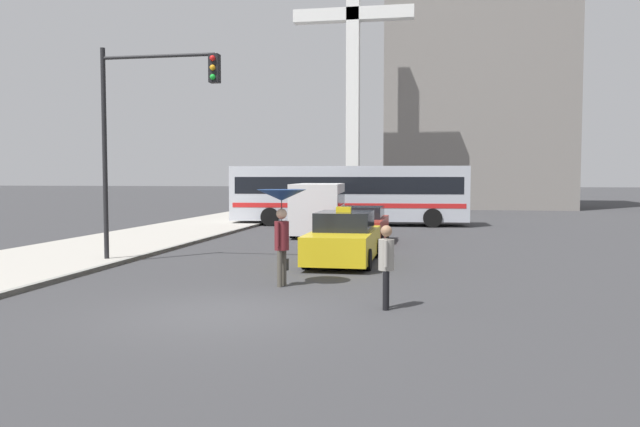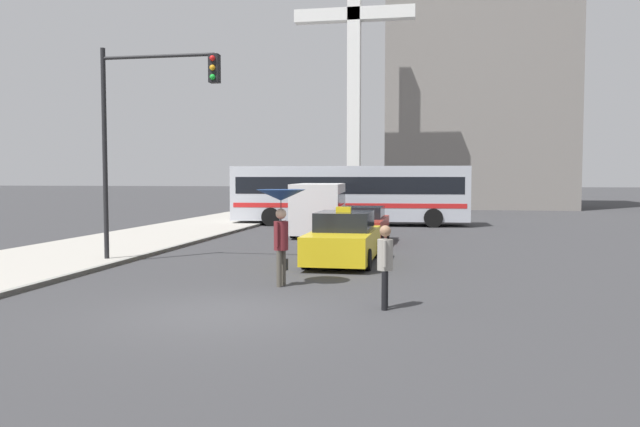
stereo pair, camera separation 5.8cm
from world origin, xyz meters
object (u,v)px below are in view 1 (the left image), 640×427
at_px(ambulance_van, 319,206).
at_px(pedestrian_man, 386,260).
at_px(sedan_red, 361,226).
at_px(city_bus, 349,192).
at_px(pedestrian_with_umbrella, 282,208).
at_px(monument_cross, 353,57).
at_px(taxi, 344,239).
at_px(traffic_light, 147,114).

height_order(ambulance_van, pedestrian_man, ambulance_van).
bearing_deg(sedan_red, city_bus, -79.31).
xyz_separation_m(ambulance_van, pedestrian_man, (4.08, -14.96, -0.30)).
distance_m(pedestrian_with_umbrella, monument_cross, 31.99).
relative_size(taxi, pedestrian_man, 2.75).
relative_size(ambulance_van, city_bus, 0.42).
bearing_deg(city_bus, monument_cross, -177.74).
bearing_deg(city_bus, pedestrian_man, 5.61).
height_order(taxi, pedestrian_man, taxi).
xyz_separation_m(pedestrian_with_umbrella, monument_cross, (-2.26, 30.55, 9.21)).
bearing_deg(sedan_red, pedestrian_with_umbrella, 85.58).
relative_size(pedestrian_man, monument_cross, 0.08).
height_order(pedestrian_with_umbrella, monument_cross, monument_cross).
bearing_deg(taxi, sedan_red, -88.89).
xyz_separation_m(city_bus, monument_cross, (-1.31, 11.89, 9.32)).
bearing_deg(pedestrian_man, ambulance_van, -166.95).
distance_m(sedan_red, city_bus, 9.22).
distance_m(taxi, pedestrian_man, 6.52).
xyz_separation_m(taxi, ambulance_van, (-2.36, 8.68, 0.56)).
distance_m(sedan_red, pedestrian_man, 11.88).
bearing_deg(city_bus, ambulance_van, -9.51).
relative_size(city_bus, pedestrian_with_umbrella, 5.52).
bearing_deg(pedestrian_with_umbrella, ambulance_van, 18.89).
relative_size(sedan_red, pedestrian_with_umbrella, 1.93).
height_order(traffic_light, monument_cross, monument_cross).
height_order(taxi, monument_cross, monument_cross).
height_order(taxi, pedestrian_with_umbrella, pedestrian_with_umbrella).
xyz_separation_m(pedestrian_with_umbrella, traffic_light, (-4.73, 2.96, 2.51)).
xyz_separation_m(sedan_red, monument_cross, (-3.01, 20.89, 10.39)).
distance_m(traffic_light, monument_cross, 28.50).
distance_m(sedan_red, traffic_light, 9.41).
relative_size(pedestrian_man, traffic_light, 0.26).
height_order(pedestrian_man, traffic_light, traffic_light).
relative_size(ambulance_van, traffic_light, 0.83).
distance_m(city_bus, pedestrian_with_umbrella, 18.69).
bearing_deg(pedestrian_with_umbrella, pedestrian_man, -116.58).
distance_m(pedestrian_man, monument_cross, 34.49).
xyz_separation_m(sedan_red, city_bus, (-1.70, 9.00, 1.07)).
relative_size(ambulance_van, monument_cross, 0.27).
relative_size(taxi, traffic_light, 0.71).
bearing_deg(sedan_red, pedestrian_man, 98.85).
bearing_deg(pedestrian_man, city_bus, -172.56).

